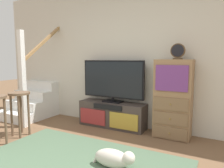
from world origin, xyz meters
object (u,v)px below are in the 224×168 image
at_px(bar_stool_far, 20,104).
at_px(dog, 114,158).
at_px(media_console, 112,114).
at_px(desk_clock, 178,51).
at_px(television, 113,80).
at_px(side_cabinet, 173,99).

height_order(bar_stool_far, dog, bar_stool_far).
bearing_deg(media_console, desk_clock, -0.24).
height_order(television, side_cabinet, side_cabinet).
relative_size(television, bar_stool_far, 1.68).
height_order(desk_clock, dog, desk_clock).
bearing_deg(bar_stool_far, media_console, 44.48).
height_order(side_cabinet, desk_clock, desk_clock).
distance_m(desk_clock, bar_stool_far, 2.70).
height_order(media_console, desk_clock, desk_clock).
bearing_deg(television, bar_stool_far, -134.92).
relative_size(media_console, television, 1.04).
relative_size(side_cabinet, dog, 2.34).
relative_size(media_console, dog, 2.36).
bearing_deg(television, side_cabinet, -0.70).
relative_size(desk_clock, bar_stool_far, 0.34).
xyz_separation_m(media_console, dog, (0.73, -1.32, -0.12)).
bearing_deg(side_cabinet, desk_clock, -16.50).
bearing_deg(desk_clock, dog, -108.31).
distance_m(media_console, dog, 1.51).
distance_m(side_cabinet, bar_stool_far, 2.53).
bearing_deg(bar_stool_far, television, 45.08).
bearing_deg(media_console, bar_stool_far, -135.52).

